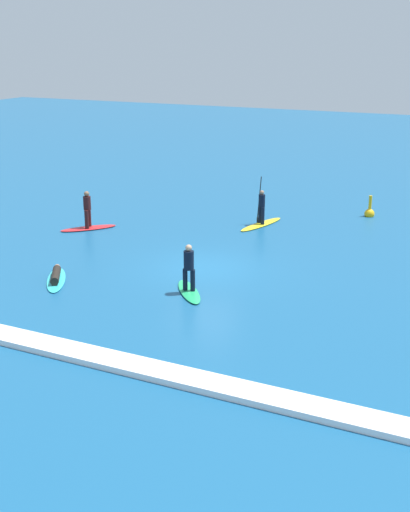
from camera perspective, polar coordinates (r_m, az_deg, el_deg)
ground_plane at (r=26.39m, az=0.00°, el=-1.03°), size 120.00×120.00×0.00m
surfer_on_green_board at (r=23.69m, az=-1.36°, el=-1.94°), size 2.01×2.27×1.78m
surfer_on_yellow_board at (r=32.51m, az=4.77°, el=3.34°), size 1.33×3.24×2.34m
surfer_on_teal_board at (r=25.61m, az=-12.44°, el=-1.73°), size 2.08×2.65×0.39m
surfer_on_red_board at (r=32.17m, az=-9.83°, el=3.11°), size 2.26×2.48×1.81m
marker_buoy at (r=35.06m, az=13.68°, el=3.57°), size 0.51×0.51×1.19m
wave_crest at (r=19.68m, az=-10.91°, el=-7.95°), size 25.21×0.90×0.18m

